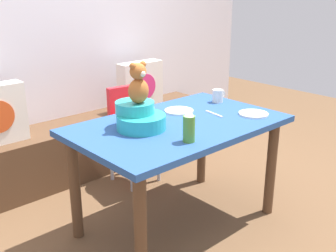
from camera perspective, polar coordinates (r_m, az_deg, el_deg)
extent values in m
plane|color=brown|center=(2.94, 1.35, -13.32)|extent=(8.00, 8.00, 0.00)
cube|color=silver|center=(3.67, -14.74, 14.22)|extent=(4.40, 0.10, 2.60)
cube|color=brown|center=(3.68, -11.35, -2.73)|extent=(2.60, 0.44, 0.46)
cube|color=white|center=(3.86, -3.86, 5.65)|extent=(0.44, 0.14, 0.44)
cylinder|color=#E02D72|center=(3.80, -3.16, 5.47)|extent=(0.24, 0.01, 0.24)
cube|color=#264C8C|center=(2.62, 1.47, 0.09)|extent=(1.36, 0.85, 0.04)
cylinder|color=brown|center=(2.21, -3.84, -14.56)|extent=(0.07, 0.07, 0.70)
cylinder|color=brown|center=(2.99, 14.15, -5.69)|extent=(0.07, 0.07, 0.70)
cylinder|color=brown|center=(2.70, -12.83, -8.42)|extent=(0.07, 0.07, 0.70)
cylinder|color=brown|center=(3.36, 4.74, -2.30)|extent=(0.07, 0.07, 0.70)
cylinder|color=red|center=(3.33, -4.77, 0.40)|extent=(0.34, 0.34, 0.10)
cube|color=red|center=(3.40, -6.07, 3.57)|extent=(0.30, 0.08, 0.24)
cube|color=white|center=(3.16, -3.10, 0.67)|extent=(0.32, 0.23, 0.02)
cylinder|color=silver|center=(3.25, -5.07, -5.40)|extent=(0.03, 0.03, 0.46)
cylinder|color=silver|center=(3.41, -1.33, -4.11)|extent=(0.03, 0.03, 0.46)
cylinder|color=silver|center=(3.46, -7.90, -3.95)|extent=(0.03, 0.03, 0.46)
cylinder|color=silver|center=(3.61, -4.25, -2.80)|extent=(0.03, 0.03, 0.46)
cylinder|color=#26A9AB|center=(2.49, -3.74, 0.56)|extent=(0.30, 0.30, 0.09)
cylinder|color=#26A9AB|center=(2.51, -4.64, 2.61)|extent=(0.24, 0.24, 0.07)
ellipsoid|color=#B3632B|center=(2.45, -4.13, 4.89)|extent=(0.13, 0.11, 0.15)
sphere|color=#B3632B|center=(2.42, -4.20, 7.59)|extent=(0.10, 0.10, 0.10)
sphere|color=beige|center=(2.39, -3.56, 7.27)|extent=(0.04, 0.04, 0.04)
sphere|color=#B3632B|center=(2.39, -4.93, 8.34)|extent=(0.04, 0.04, 0.04)
sphere|color=#B3632B|center=(2.44, -3.52, 8.57)|extent=(0.04, 0.04, 0.04)
cylinder|color=#4C8C33|center=(2.28, 2.94, -0.40)|extent=(0.07, 0.07, 0.15)
cone|color=white|center=(2.25, 2.98, 1.82)|extent=(0.06, 0.06, 0.03)
cylinder|color=silver|center=(3.08, 6.93, 4.18)|extent=(0.08, 0.08, 0.09)
torus|color=silver|center=(3.12, 7.56, 4.43)|extent=(0.06, 0.01, 0.06)
cylinder|color=white|center=(2.83, 11.82, 1.68)|extent=(0.20, 0.20, 0.01)
cylinder|color=white|center=(2.84, 1.54, 2.13)|extent=(0.20, 0.20, 0.01)
cube|color=silver|center=(2.80, 6.44, 1.70)|extent=(0.04, 0.17, 0.01)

